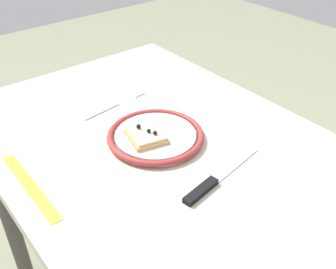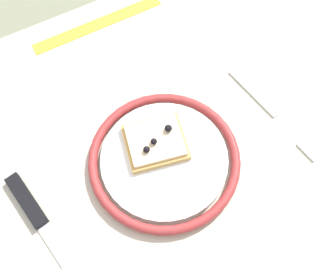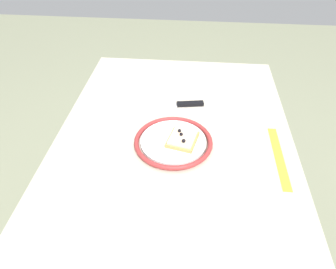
# 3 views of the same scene
# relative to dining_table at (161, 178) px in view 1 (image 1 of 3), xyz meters

# --- Properties ---
(dining_table) EXTENTS (1.01, 0.70, 0.74)m
(dining_table) POSITION_rel_dining_table_xyz_m (0.00, 0.00, 0.00)
(dining_table) COLOR #BCB29E
(dining_table) RESTS_ON ground_plane
(plate) EXTENTS (0.23, 0.23, 0.02)m
(plate) POSITION_rel_dining_table_xyz_m (-0.02, -0.00, 0.12)
(plate) COLOR white
(plate) RESTS_ON dining_table
(pizza_slice_near) EXTENTS (0.10, 0.10, 0.03)m
(pizza_slice_near) POSITION_rel_dining_table_xyz_m (-0.02, -0.03, 0.13)
(pizza_slice_near) COLOR tan
(pizza_slice_near) RESTS_ON plate
(knife) EXTENTS (0.06, 0.24, 0.01)m
(knife) POSITION_rel_dining_table_xyz_m (0.18, -0.01, 0.11)
(knife) COLOR silver
(knife) RESTS_ON dining_table
(fork) EXTENTS (0.04, 0.20, 0.00)m
(fork) POSITION_rel_dining_table_xyz_m (-0.21, 0.01, 0.11)
(fork) COLOR silver
(fork) RESTS_ON dining_table
(measuring_tape) EXTENTS (0.25, 0.03, 0.00)m
(measuring_tape) POSITION_rel_dining_table_xyz_m (-0.05, -0.30, 0.11)
(measuring_tape) COLOR yellow
(measuring_tape) RESTS_ON dining_table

